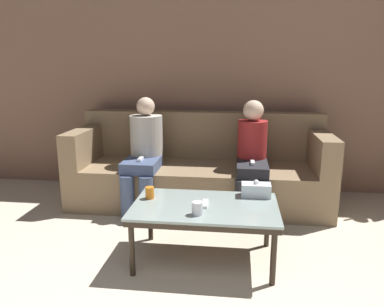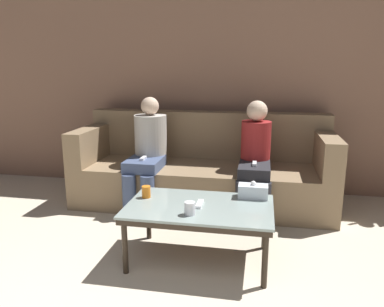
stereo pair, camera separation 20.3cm
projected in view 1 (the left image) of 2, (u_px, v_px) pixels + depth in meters
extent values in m
cube|color=#8C6651|center=(205.00, 74.00, 4.17)|extent=(12.00, 0.06, 2.60)
cube|color=#897051|center=(199.00, 184.00, 3.86)|extent=(2.57, 0.90, 0.42)
cube|color=#897051|center=(202.00, 134.00, 4.09)|extent=(2.57, 0.20, 0.50)
cube|color=#897051|center=(86.00, 145.00, 3.91)|extent=(0.18, 0.90, 0.35)
cube|color=#897051|center=(321.00, 151.00, 3.63)|extent=(0.18, 0.90, 0.35)
cube|color=#8C9E99|center=(205.00, 206.00, 2.67)|extent=(1.04, 0.64, 0.02)
cube|color=#2D2319|center=(205.00, 210.00, 2.68)|extent=(1.02, 0.63, 0.04)
cylinder|color=#2D2319|center=(132.00, 250.00, 2.52)|extent=(0.04, 0.04, 0.37)
cylinder|color=#2D2319|center=(273.00, 259.00, 2.41)|extent=(0.04, 0.04, 0.37)
cylinder|color=#2D2319|center=(150.00, 218.00, 3.05)|extent=(0.04, 0.04, 0.37)
cylinder|color=#2D2319|center=(267.00, 224.00, 2.93)|extent=(0.04, 0.04, 0.37)
cylinder|color=orange|center=(150.00, 193.00, 2.79)|extent=(0.07, 0.07, 0.09)
cylinder|color=silver|center=(197.00, 208.00, 2.49)|extent=(0.07, 0.07, 0.09)
cube|color=silver|center=(256.00, 190.00, 2.84)|extent=(0.22, 0.12, 0.10)
sphere|color=white|center=(256.00, 182.00, 2.82)|extent=(0.04, 0.04, 0.04)
cube|color=white|center=(205.00, 204.00, 2.67)|extent=(0.04, 0.15, 0.02)
cylinder|color=#47567A|center=(127.00, 197.00, 3.47)|extent=(0.13, 0.13, 0.42)
cylinder|color=#47567A|center=(146.00, 198.00, 3.44)|extent=(0.13, 0.13, 0.42)
cube|color=#47567A|center=(142.00, 165.00, 3.60)|extent=(0.32, 0.43, 0.10)
cylinder|color=#B7B2A8|center=(147.00, 140.00, 3.77)|extent=(0.32, 0.32, 0.50)
sphere|color=beige|center=(146.00, 106.00, 3.69)|extent=(0.18, 0.18, 0.18)
cube|color=white|center=(140.00, 159.00, 3.55)|extent=(0.04, 0.12, 0.02)
cylinder|color=#28282D|center=(242.00, 203.00, 3.33)|extent=(0.13, 0.13, 0.42)
cylinder|color=#28282D|center=(262.00, 203.00, 3.31)|extent=(0.13, 0.13, 0.42)
cube|color=#28282D|center=(252.00, 168.00, 3.48)|extent=(0.28, 0.44, 0.10)
cylinder|color=maroon|center=(252.00, 144.00, 3.65)|extent=(0.28, 0.28, 0.47)
sphere|color=beige|center=(253.00, 110.00, 3.57)|extent=(0.20, 0.20, 0.20)
cube|color=white|center=(253.00, 163.00, 3.42)|extent=(0.04, 0.12, 0.02)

